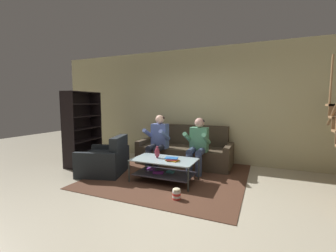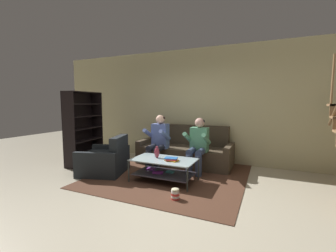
% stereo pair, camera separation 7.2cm
% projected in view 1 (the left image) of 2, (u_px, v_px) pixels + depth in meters
% --- Properties ---
extents(ground, '(16.80, 16.80, 0.00)m').
position_uv_depth(ground, '(152.00, 193.00, 3.81)').
color(ground, '#BFB59B').
extents(back_partition, '(8.40, 0.12, 2.90)m').
position_uv_depth(back_partition, '(195.00, 105.00, 5.90)').
color(back_partition, '#C5BC8A').
rests_on(back_partition, ground).
extents(couch, '(2.28, 0.89, 0.95)m').
position_uv_depth(couch, '(185.00, 152.00, 5.57)').
color(couch, '#46392A').
rests_on(couch, ground).
extents(person_seated_left, '(0.50, 0.58, 1.23)m').
position_uv_depth(person_seated_left, '(158.00, 139.00, 5.24)').
color(person_seated_left, '#22242F').
rests_on(person_seated_left, ground).
extents(person_seated_right, '(0.50, 0.58, 1.19)m').
position_uv_depth(person_seated_right, '(198.00, 143.00, 4.86)').
color(person_seated_right, '#364362').
rests_on(person_seated_right, ground).
extents(coffee_table, '(1.21, 0.68, 0.44)m').
position_uv_depth(coffee_table, '(164.00, 166.00, 4.33)').
color(coffee_table, '#A9C2C7').
rests_on(coffee_table, ground).
extents(area_rug, '(3.00, 3.28, 0.01)m').
position_uv_depth(area_rug, '(174.00, 173.00, 4.86)').
color(area_rug, '#503122').
rests_on(area_rug, ground).
extents(vase, '(0.10, 0.10, 0.23)m').
position_uv_depth(vase, '(157.00, 152.00, 4.40)').
color(vase, maroon).
rests_on(vase, coffee_table).
extents(book_stack, '(0.28, 0.21, 0.06)m').
position_uv_depth(book_stack, '(172.00, 159.00, 4.18)').
color(book_stack, orange).
rests_on(book_stack, coffee_table).
extents(bookshelf, '(0.45, 1.09, 1.78)m').
position_uv_depth(bookshelf, '(81.00, 136.00, 5.52)').
color(bookshelf, black).
rests_on(bookshelf, ground).
extents(armchair, '(1.10, 1.14, 0.81)m').
position_uv_depth(armchair, '(105.00, 161.00, 4.83)').
color(armchair, black).
rests_on(armchair, ground).
extents(popcorn_tub, '(0.13, 0.13, 0.19)m').
position_uv_depth(popcorn_tub, '(177.00, 194.00, 3.52)').
color(popcorn_tub, red).
rests_on(popcorn_tub, ground).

